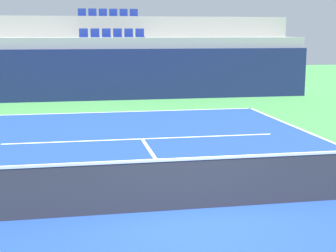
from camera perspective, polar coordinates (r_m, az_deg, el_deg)
ground_plane at (r=9.44m, az=2.40°, el=-9.34°), size 80.00×80.00×0.00m
court_surface at (r=9.44m, az=2.40°, el=-9.31°), size 11.00×24.00×0.01m
baseline_far at (r=20.95m, az=-4.97°, el=1.60°), size 11.00×0.10×0.00m
service_line_far at (r=15.52m, az=-2.92°, el=-1.45°), size 8.26×0.10×0.00m
centre_service_line at (r=12.44m, az=-0.93°, el=-4.41°), size 0.10×6.40×0.00m
back_wall at (r=24.70m, az=-5.93°, el=5.73°), size 19.48×0.30×2.45m
stands_tier_lower at (r=26.02m, az=-6.19°, el=6.55°), size 19.48×2.40×2.98m
stands_tier_upper at (r=28.38m, az=-6.60°, el=7.95°), size 19.48×2.40×4.07m
seating_row_lower at (r=26.06m, az=-6.28°, el=10.11°), size 3.26×0.44×0.44m
seating_row_upper at (r=28.47m, az=-6.71°, el=12.30°), size 3.26×0.44×0.44m
tennis_net at (r=9.29m, az=2.42°, el=-6.38°), size 11.08×0.08×1.07m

